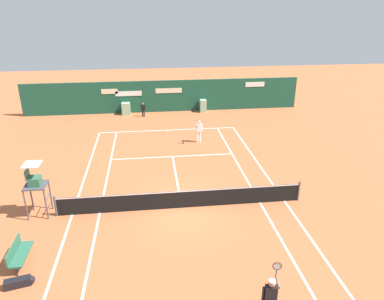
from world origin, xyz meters
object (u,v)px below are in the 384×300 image
Objects in this scene: player_near_side at (271,296)px; ball_kid_left_post at (143,109)px; tennis_ball_near_service_line at (211,146)px; player_bench at (18,253)px; tennis_ball_by_sideline at (237,148)px; equipment_bag at (21,282)px; umpire_chair at (35,183)px; tennis_ball_mid_court at (179,180)px; player_on_baseline at (199,129)px.

player_near_side reaches higher than ball_kid_left_post.
player_bench is at bearing -130.56° from tennis_ball_near_service_line.
tennis_ball_by_sideline is (2.42, 14.34, -0.97)m from player_near_side.
tennis_ball_by_sideline is (10.80, 11.77, -0.13)m from equipment_bag.
equipment_bag is 15.42× the size of tennis_ball_near_service_line.
umpire_chair is 11.60m from player_near_side.
ball_kid_left_post reaches higher than tennis_ball_by_sideline.
tennis_ball_mid_court is at bearing 132.87° from player_bench.
player_bench is at bearing 107.49° from equipment_bag.
equipment_bag is at bearing 89.20° from ball_kid_left_post.
tennis_ball_near_service_line is at bearing 139.44° from player_bench.
tennis_ball_by_sideline is at bearing 138.89° from ball_kid_left_post.
tennis_ball_mid_court is at bearing 49.80° from equipment_bag.
equipment_bag is 15.77m from player_on_baseline.
player_bench is 9.59m from player_near_side.
player_bench is at bearing -137.13° from tennis_ball_mid_court.
umpire_chair is 39.32× the size of tennis_ball_near_service_line.
umpire_chair is 12.35m from player_on_baseline.
ball_kid_left_post is 12.79m from tennis_ball_mid_court.
player_on_baseline is 27.29× the size of tennis_ball_mid_court.
tennis_ball_mid_court is 6.12m from tennis_ball_by_sideline.
player_bench is 14.62m from tennis_ball_near_service_line.
ball_kid_left_post is at bearing 165.85° from player_bench.
equipment_bag is at bearing 6.31° from umpire_chair.
tennis_ball_near_service_line and tennis_ball_mid_court have the same top height.
umpire_chair reaches higher than tennis_ball_mid_court.
player_near_side is at bearing 111.44° from ball_kid_left_post.
player_near_side is (0.03, -15.93, 0.02)m from player_on_baseline.
equipment_bag is 0.84× the size of ball_kid_left_post.
tennis_ball_mid_court and tennis_ball_by_sideline have the same top height.
player_bench is at bearing 2.17° from umpire_chair.
equipment_bag is 15.36m from tennis_ball_near_service_line.
player_on_baseline is at bearing 133.88° from umpire_chair.
ball_kid_left_post is (4.37, 20.17, 0.56)m from equipment_bag.
tennis_ball_by_sideline is at bearing 121.55° from umpire_chair.
equipment_bag is 15.98m from tennis_ball_by_sideline.
umpire_chair is 12.36m from tennis_ball_near_service_line.
umpire_chair is 1.67× the size of player_bench.
ball_kid_left_post is 10.60m from tennis_ball_by_sideline.
player_bench is 23.48× the size of tennis_ball_by_sideline.
tennis_ball_near_service_line is at bearing 60.45° from tennis_ball_mid_court.
equipment_bag is (0.53, -4.81, -1.56)m from umpire_chair.
player_on_baseline is (8.89, 8.54, -0.73)m from umpire_chair.
tennis_ball_mid_court is (-2.00, 10.12, -0.97)m from player_near_side.
player_bench is 1.37m from equipment_bag.
tennis_ball_by_sideline is (1.69, -0.59, 0.00)m from tennis_ball_near_service_line.
player_near_side reaches higher than tennis_ball_by_sideline.
ball_kid_left_post reaches higher than equipment_bag.
player_bench is 19.50m from ball_kid_left_post.
player_on_baseline is at bearing 127.29° from tennis_ball_near_service_line.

